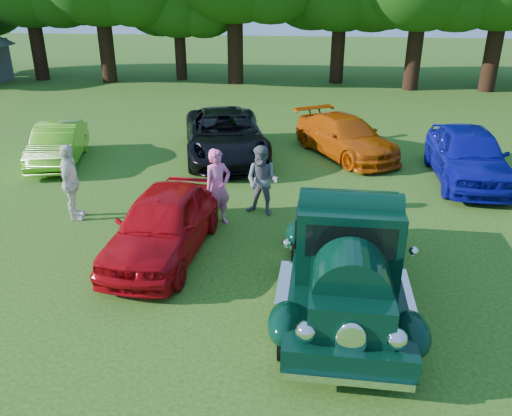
# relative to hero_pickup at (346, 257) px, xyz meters

# --- Properties ---
(ground) EXTENTS (120.00, 120.00, 0.00)m
(ground) POSITION_rel_hero_pickup_xyz_m (-0.73, -0.12, -0.89)
(ground) COLOR #234D12
(ground) RESTS_ON ground
(hero_pickup) EXTENTS (2.45, 5.26, 2.06)m
(hero_pickup) POSITION_rel_hero_pickup_xyz_m (0.00, 0.00, 0.00)
(hero_pickup) COLOR black
(hero_pickup) RESTS_ON ground
(red_convertible) EXTENTS (1.89, 4.31, 1.45)m
(red_convertible) POSITION_rel_hero_pickup_xyz_m (-3.83, 1.30, -0.17)
(red_convertible) COLOR #B1070E
(red_convertible) RESTS_ON ground
(back_car_lime) EXTENTS (2.39, 4.13, 1.29)m
(back_car_lime) POSITION_rel_hero_pickup_xyz_m (-9.24, 6.93, -0.25)
(back_car_lime) COLOR #5DC61A
(back_car_lime) RESTS_ON ground
(back_car_black) EXTENTS (4.04, 6.18, 1.58)m
(back_car_black) POSITION_rel_hero_pickup_xyz_m (-3.85, 8.34, -0.10)
(back_car_black) COLOR black
(back_car_black) RESTS_ON ground
(back_car_orange) EXTENTS (4.11, 4.95, 1.35)m
(back_car_orange) POSITION_rel_hero_pickup_xyz_m (0.27, 9.06, -0.21)
(back_car_orange) COLOR #BC4806
(back_car_orange) RESTS_ON ground
(back_car_blue) EXTENTS (1.97, 4.84, 1.64)m
(back_car_blue) POSITION_rel_hero_pickup_xyz_m (3.83, 6.98, -0.07)
(back_car_blue) COLOR #0D0E8F
(back_car_blue) RESTS_ON ground
(spectator_pink) EXTENTS (0.82, 0.81, 1.91)m
(spectator_pink) POSITION_rel_hero_pickup_xyz_m (-2.97, 2.94, 0.07)
(spectator_pink) COLOR pink
(spectator_pink) RESTS_ON ground
(spectator_grey) EXTENTS (1.03, 0.90, 1.81)m
(spectator_grey) POSITION_rel_hero_pickup_xyz_m (-1.98, 3.67, 0.01)
(spectator_grey) COLOR slate
(spectator_grey) RESTS_ON ground
(spectator_white) EXTENTS (0.78, 1.22, 1.94)m
(spectator_white) POSITION_rel_hero_pickup_xyz_m (-6.64, 2.74, 0.08)
(spectator_white) COLOR silver
(spectator_white) RESTS_ON ground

